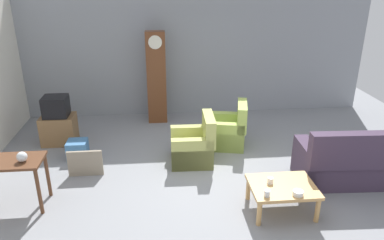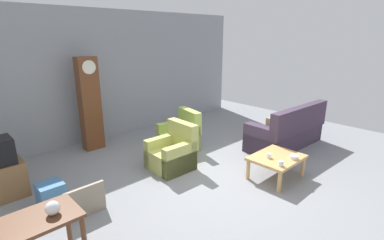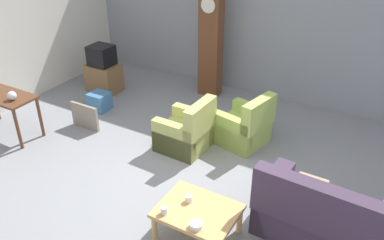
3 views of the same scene
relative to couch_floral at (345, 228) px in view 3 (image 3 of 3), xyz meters
name	(u,v)px [view 3 (image 3 of 3)]	position (x,y,z in m)	size (l,w,h in m)	color
ground_plane	(174,183)	(-2.42, 0.08, -0.35)	(10.40, 10.40, 0.00)	gray
garage_door_wall	(270,20)	(-2.42, 3.68, 1.25)	(8.40, 0.16, 3.20)	gray
couch_floral	(345,228)	(0.00, 0.00, 0.00)	(2.14, 0.98, 1.04)	#423347
armchair_olive_near	(186,133)	(-2.75, 0.98, -0.05)	(0.81, 0.78, 0.92)	tan
armchair_olive_far	(244,127)	(-1.99, 1.62, -0.05)	(0.93, 0.91, 0.92)	#A9C358
coffee_table_wood	(198,213)	(-1.60, -0.67, 0.02)	(0.96, 0.76, 0.43)	tan
console_table_dark	(2,100)	(-5.77, -0.18, 0.32)	(1.30, 0.56, 0.78)	#56331E
grandfather_clock	(211,45)	(-3.42, 3.09, 0.72)	(0.44, 0.30, 2.14)	brown
tv_stand_cabinet	(104,78)	(-5.47, 2.07, -0.05)	(0.68, 0.52, 0.60)	brown
tv_crt	(101,55)	(-5.47, 2.07, 0.46)	(0.48, 0.44, 0.42)	black
framed_picture_leaning	(85,116)	(-4.70, 0.64, -0.12)	(0.60, 0.05, 0.47)	gray
storage_box_blue	(99,101)	(-4.97, 1.33, -0.18)	(0.37, 0.37, 0.35)	teal
glass_dome_cloche	(12,96)	(-5.38, -0.23, 0.51)	(0.15, 0.15, 0.15)	silver
cup_white_porcelain	(189,199)	(-1.77, -0.60, 0.12)	(0.09, 0.09, 0.09)	white
cup_blue_rimmed	(164,210)	(-1.92, -0.93, 0.12)	(0.08, 0.08, 0.09)	silver
bowl_white_stacked	(196,225)	(-1.48, -0.94, 0.11)	(0.15, 0.15, 0.07)	white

